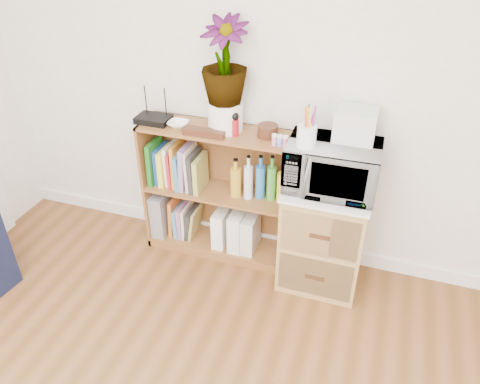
% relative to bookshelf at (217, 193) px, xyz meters
% --- Properties ---
extents(skirting_board, '(4.00, 0.02, 0.10)m').
position_rel_bookshelf_xyz_m(skirting_board, '(0.35, 0.14, -0.42)').
color(skirting_board, white).
rests_on(skirting_board, ground).
extents(bookshelf, '(1.00, 0.30, 0.95)m').
position_rel_bookshelf_xyz_m(bookshelf, '(0.00, 0.00, 0.00)').
color(bookshelf, brown).
rests_on(bookshelf, ground).
extents(wicker_unit, '(0.50, 0.45, 0.70)m').
position_rel_bookshelf_xyz_m(wicker_unit, '(0.75, -0.08, -0.12)').
color(wicker_unit, '#9E7542').
rests_on(wicker_unit, ground).
extents(microwave, '(0.53, 0.37, 0.29)m').
position_rel_bookshelf_xyz_m(microwave, '(0.75, -0.08, 0.39)').
color(microwave, silver).
rests_on(microwave, wicker_unit).
extents(pen_cup, '(0.11, 0.11, 0.12)m').
position_rel_bookshelf_xyz_m(pen_cup, '(0.60, -0.16, 0.60)').
color(pen_cup, white).
rests_on(pen_cup, microwave).
extents(small_appliance, '(0.23, 0.19, 0.18)m').
position_rel_bookshelf_xyz_m(small_appliance, '(0.84, 0.01, 0.63)').
color(small_appliance, silver).
rests_on(small_appliance, microwave).
extents(router, '(0.22, 0.15, 0.04)m').
position_rel_bookshelf_xyz_m(router, '(-0.42, -0.02, 0.49)').
color(router, black).
rests_on(router, bookshelf).
extents(white_bowl, '(0.13, 0.13, 0.03)m').
position_rel_bookshelf_xyz_m(white_bowl, '(-0.24, -0.03, 0.49)').
color(white_bowl, white).
rests_on(white_bowl, bookshelf).
extents(plant_pot, '(0.22, 0.22, 0.18)m').
position_rel_bookshelf_xyz_m(plant_pot, '(0.06, 0.02, 0.57)').
color(plant_pot, white).
rests_on(plant_pot, bookshelf).
extents(potted_plant, '(0.28, 0.28, 0.50)m').
position_rel_bookshelf_xyz_m(potted_plant, '(0.06, 0.02, 0.91)').
color(potted_plant, '#386E2C').
rests_on(potted_plant, plant_pot).
extents(trinket_box, '(0.26, 0.07, 0.04)m').
position_rel_bookshelf_xyz_m(trinket_box, '(-0.03, -0.10, 0.50)').
color(trinket_box, '#391C0F').
rests_on(trinket_box, bookshelf).
extents(kokeshi_doll, '(0.05, 0.05, 0.11)m').
position_rel_bookshelf_xyz_m(kokeshi_doll, '(0.14, -0.04, 0.53)').
color(kokeshi_doll, maroon).
rests_on(kokeshi_doll, bookshelf).
extents(wooden_bowl, '(0.13, 0.13, 0.07)m').
position_rel_bookshelf_xyz_m(wooden_bowl, '(0.34, 0.01, 0.51)').
color(wooden_bowl, '#35190E').
rests_on(wooden_bowl, bookshelf).
extents(paint_jars, '(0.10, 0.04, 0.05)m').
position_rel_bookshelf_xyz_m(paint_jars, '(0.44, -0.09, 0.50)').
color(paint_jars, pink).
rests_on(paint_jars, bookshelf).
extents(file_box, '(0.10, 0.26, 0.33)m').
position_rel_bookshelf_xyz_m(file_box, '(-0.43, 0.00, -0.24)').
color(file_box, gray).
rests_on(file_box, bookshelf).
extents(magazine_holder_left, '(0.09, 0.22, 0.27)m').
position_rel_bookshelf_xyz_m(magazine_holder_left, '(0.03, -0.01, -0.27)').
color(magazine_holder_left, white).
rests_on(magazine_holder_left, bookshelf).
extents(magazine_holder_mid, '(0.09, 0.23, 0.29)m').
position_rel_bookshelf_xyz_m(magazine_holder_mid, '(0.15, -0.01, -0.26)').
color(magazine_holder_mid, silver).
rests_on(magazine_holder_mid, bookshelf).
extents(magazine_holder_right, '(0.09, 0.22, 0.27)m').
position_rel_bookshelf_xyz_m(magazine_holder_right, '(0.24, -0.01, -0.27)').
color(magazine_holder_right, silver).
rests_on(magazine_holder_right, bookshelf).
extents(cookbooks, '(0.37, 0.20, 0.31)m').
position_rel_bookshelf_xyz_m(cookbooks, '(-0.28, 0.00, 0.16)').
color(cookbooks, '#1B671C').
rests_on(cookbooks, bookshelf).
extents(liquor_bottles, '(0.38, 0.07, 0.31)m').
position_rel_bookshelf_xyz_m(liquor_bottles, '(0.29, 0.00, 0.17)').
color(liquor_bottles, gold).
rests_on(liquor_bottles, bookshelf).
extents(lower_books, '(0.21, 0.19, 0.30)m').
position_rel_bookshelf_xyz_m(lower_books, '(-0.26, 0.00, -0.28)').
color(lower_books, '#C65E23').
rests_on(lower_books, bookshelf).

